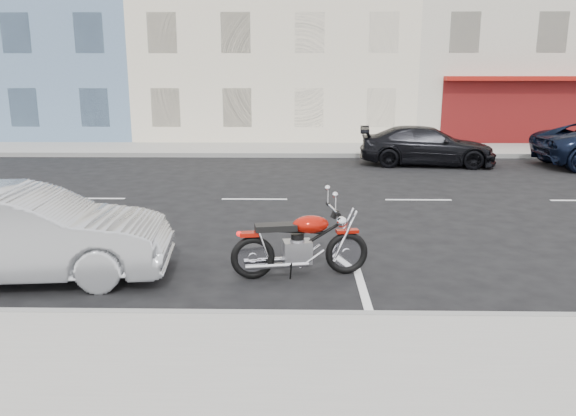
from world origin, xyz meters
TOP-DOWN VIEW (x-y plane):
  - ground at (0.00, 0.00)m, footprint 120.00×120.00m
  - sidewalk_far at (-5.00, 8.70)m, footprint 80.00×3.40m
  - curb_far at (-5.00, 7.00)m, footprint 80.00×0.12m
  - bldg_blue at (-14.00, 16.30)m, footprint 12.00×12.00m
  - bldg_cream at (-2.00, 16.30)m, footprint 12.00×12.00m
  - bldg_corner at (11.00, 16.30)m, footprint 14.00×12.00m
  - motorcycle at (-0.16, -5.20)m, footprint 2.09×0.75m
  - sedan_silver at (-4.99, -5.53)m, footprint 4.38×1.92m
  - car_far at (3.35, 5.36)m, footprint 4.62×2.30m

SIDE VIEW (x-z plane):
  - ground at x=0.00m, z-range 0.00..0.00m
  - sidewalk_far at x=-5.00m, z-range 0.00..0.15m
  - curb_far at x=-5.00m, z-range 0.00..0.16m
  - motorcycle at x=-0.16m, z-range -0.05..1.01m
  - car_far at x=3.35m, z-range 0.00..1.29m
  - sedan_silver at x=-4.99m, z-range 0.00..1.40m
  - bldg_cream at x=-2.00m, z-range 0.00..11.50m
  - bldg_corner at x=11.00m, z-range 0.00..12.50m
  - bldg_blue at x=-14.00m, z-range 0.00..13.00m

